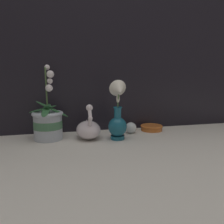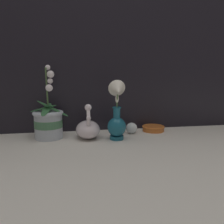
# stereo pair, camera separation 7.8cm
# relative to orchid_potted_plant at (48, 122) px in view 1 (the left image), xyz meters

# --- Properties ---
(ground_plane) EXTENTS (2.80, 2.80, 0.00)m
(ground_plane) POSITION_rel_orchid_potted_plant_xyz_m (0.32, -0.15, -0.09)
(ground_plane) COLOR beige
(window_backdrop) EXTENTS (2.80, 0.03, 1.20)m
(window_backdrop) POSITION_rel_orchid_potted_plant_xyz_m (0.32, 0.15, 0.51)
(window_backdrop) COLOR black
(window_backdrop) RESTS_ON ground_plane
(orchid_potted_plant) EXTENTS (0.21, 0.21, 0.38)m
(orchid_potted_plant) POSITION_rel_orchid_potted_plant_xyz_m (0.00, 0.00, 0.00)
(orchid_potted_plant) COLOR #B2BCCC
(orchid_potted_plant) RESTS_ON ground_plane
(swan_figurine) EXTENTS (0.13, 0.19, 0.19)m
(swan_figurine) POSITION_rel_orchid_potted_plant_xyz_m (0.20, -0.03, -0.04)
(swan_figurine) COLOR white
(swan_figurine) RESTS_ON ground_plane
(blue_vase) EXTENTS (0.10, 0.12, 0.31)m
(blue_vase) POSITION_rel_orchid_potted_plant_xyz_m (0.35, -0.09, 0.03)
(blue_vase) COLOR #195B75
(blue_vase) RESTS_ON ground_plane
(glass_sphere) EXTENTS (0.06, 0.06, 0.06)m
(glass_sphere) POSITION_rel_orchid_potted_plant_xyz_m (0.46, 0.02, -0.06)
(glass_sphere) COLOR silver
(glass_sphere) RESTS_ON ground_plane
(amber_dish) EXTENTS (0.13, 0.13, 0.03)m
(amber_dish) POSITION_rel_orchid_potted_plant_xyz_m (0.60, 0.05, -0.07)
(amber_dish) COLOR #C66628
(amber_dish) RESTS_ON ground_plane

